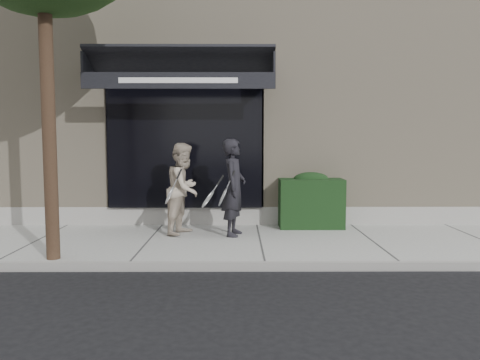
{
  "coord_description": "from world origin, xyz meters",
  "views": [
    {
      "loc": [
        -0.4,
        -8.27,
        1.93
      ],
      "look_at": [
        -0.36,
        0.6,
        1.15
      ],
      "focal_mm": 35.0,
      "sensor_mm": 36.0,
      "label": 1
    }
  ],
  "objects": [
    {
      "name": "ground",
      "position": [
        0.0,
        0.0,
        0.0
      ],
      "size": [
        80.0,
        80.0,
        0.0
      ],
      "primitive_type": "plane",
      "color": "black",
      "rests_on": "ground"
    },
    {
      "name": "hedge",
      "position": [
        1.1,
        1.25,
        0.66
      ],
      "size": [
        1.3,
        0.7,
        1.14
      ],
      "color": "black",
      "rests_on": "sidewalk"
    },
    {
      "name": "pedestrian_back",
      "position": [
        -1.43,
        0.58,
        0.99
      ],
      "size": [
        0.9,
        1.01,
        1.74
      ],
      "color": "#B5A491",
      "rests_on": "sidewalk"
    },
    {
      "name": "building_facade",
      "position": [
        -0.01,
        4.96,
        2.74
      ],
      "size": [
        14.3,
        8.04,
        5.64
      ],
      "color": "tan",
      "rests_on": "ground"
    },
    {
      "name": "curb",
      "position": [
        0.0,
        -1.55,
        0.07
      ],
      "size": [
        20.0,
        0.1,
        0.14
      ],
      "primitive_type": "cube",
      "color": "gray",
      "rests_on": "ground"
    },
    {
      "name": "sidewalk",
      "position": [
        0.0,
        0.0,
        0.06
      ],
      "size": [
        20.0,
        3.0,
        0.12
      ],
      "primitive_type": "cube",
      "color": "gray",
      "rests_on": "ground"
    },
    {
      "name": "pedestrian_front",
      "position": [
        -0.48,
        0.42,
        1.03
      ],
      "size": [
        0.87,
        0.83,
        1.81
      ],
      "color": "black",
      "rests_on": "sidewalk"
    }
  ]
}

